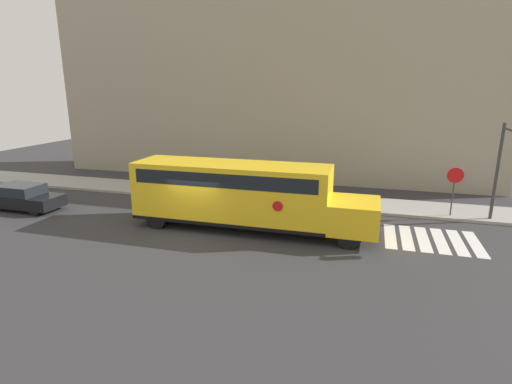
# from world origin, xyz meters

# --- Properties ---
(ground_plane) EXTENTS (60.00, 60.00, 0.00)m
(ground_plane) POSITION_xyz_m (0.00, 0.00, 0.00)
(ground_plane) COLOR #333335
(sidewalk_strip) EXTENTS (44.00, 3.00, 0.15)m
(sidewalk_strip) POSITION_xyz_m (0.00, 6.50, 0.07)
(sidewalk_strip) COLOR #9E9E99
(sidewalk_strip) RESTS_ON ground
(building_backdrop) EXTENTS (32.00, 4.00, 12.99)m
(building_backdrop) POSITION_xyz_m (0.00, 13.00, 6.50)
(building_backdrop) COLOR #9E937F
(building_backdrop) RESTS_ON ground
(crosswalk_stripes) EXTENTS (4.00, 3.20, 0.01)m
(crosswalk_stripes) POSITION_xyz_m (10.46, 2.00, 0.00)
(crosswalk_stripes) COLOR white
(crosswalk_stripes) RESTS_ON ground
(school_bus) EXTENTS (11.38, 2.57, 3.14)m
(school_bus) POSITION_xyz_m (1.87, 1.05, 1.79)
(school_bus) COLOR yellow
(school_bus) RESTS_ON ground
(parked_car) EXTENTS (4.17, 1.75, 1.40)m
(parked_car) POSITION_xyz_m (-10.63, 0.64, 0.70)
(parked_car) COLOR black
(parked_car) RESTS_ON ground
(stop_sign) EXTENTS (0.78, 0.10, 2.66)m
(stop_sign) POSITION_xyz_m (11.76, 5.52, 1.80)
(stop_sign) COLOR #38383A
(stop_sign) RESTS_ON ground
(traffic_light) EXTENTS (0.28, 4.05, 4.94)m
(traffic_light) POSITION_xyz_m (13.60, 4.13, 3.34)
(traffic_light) COLOR #38383A
(traffic_light) RESTS_ON ground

